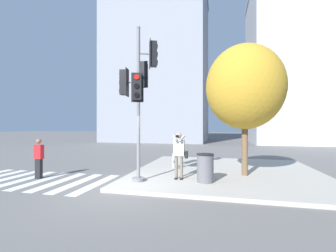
{
  "coord_description": "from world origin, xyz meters",
  "views": [
    {
      "loc": [
        3.27,
        -7.0,
        2.12
      ],
      "look_at": [
        1.32,
        1.22,
        2.14
      ],
      "focal_mm": 24.0,
      "sensor_mm": 36.0,
      "label": 1
    }
  ],
  "objects_px": {
    "trash_bin": "(205,168)",
    "fire_hydrant": "(174,161)",
    "person_photographer": "(179,151)",
    "street_tree": "(245,87)",
    "traffic_signal_pole": "(139,86)",
    "pedestrian_distant": "(39,157)"
  },
  "relations": [
    {
      "from": "traffic_signal_pole",
      "to": "fire_hydrant",
      "type": "xyz_separation_m",
      "value": [
        0.7,
        2.78,
        -3.1
      ]
    },
    {
      "from": "person_photographer",
      "to": "street_tree",
      "type": "relative_size",
      "value": 0.33
    },
    {
      "from": "fire_hydrant",
      "to": "trash_bin",
      "type": "xyz_separation_m",
      "value": [
        1.65,
        -2.4,
        0.15
      ]
    },
    {
      "from": "traffic_signal_pole",
      "to": "street_tree",
      "type": "xyz_separation_m",
      "value": [
        3.85,
        1.89,
        0.12
      ]
    },
    {
      "from": "trash_bin",
      "to": "fire_hydrant",
      "type": "bearing_deg",
      "value": 124.59
    },
    {
      "from": "traffic_signal_pole",
      "to": "pedestrian_distant",
      "type": "height_order",
      "value": "traffic_signal_pole"
    },
    {
      "from": "person_photographer",
      "to": "street_tree",
      "type": "distance_m",
      "value": 3.76
    },
    {
      "from": "pedestrian_distant",
      "to": "fire_hydrant",
      "type": "distance_m",
      "value": 5.77
    },
    {
      "from": "pedestrian_distant",
      "to": "fire_hydrant",
      "type": "relative_size",
      "value": 2.27
    },
    {
      "from": "street_tree",
      "to": "fire_hydrant",
      "type": "height_order",
      "value": "street_tree"
    },
    {
      "from": "trash_bin",
      "to": "street_tree",
      "type": "bearing_deg",
      "value": 45.31
    },
    {
      "from": "traffic_signal_pole",
      "to": "fire_hydrant",
      "type": "bearing_deg",
      "value": 75.83
    },
    {
      "from": "trash_bin",
      "to": "traffic_signal_pole",
      "type": "bearing_deg",
      "value": -170.81
    },
    {
      "from": "person_photographer",
      "to": "trash_bin",
      "type": "bearing_deg",
      "value": -14.92
    },
    {
      "from": "traffic_signal_pole",
      "to": "pedestrian_distant",
      "type": "bearing_deg",
      "value": -179.38
    },
    {
      "from": "person_photographer",
      "to": "pedestrian_distant",
      "type": "xyz_separation_m",
      "value": [
        -5.68,
        -0.69,
        -0.32
      ]
    },
    {
      "from": "traffic_signal_pole",
      "to": "fire_hydrant",
      "type": "relative_size",
      "value": 7.88
    },
    {
      "from": "fire_hydrant",
      "to": "trash_bin",
      "type": "relative_size",
      "value": 0.71
    },
    {
      "from": "traffic_signal_pole",
      "to": "street_tree",
      "type": "bearing_deg",
      "value": 26.16
    },
    {
      "from": "traffic_signal_pole",
      "to": "person_photographer",
      "type": "xyz_separation_m",
      "value": [
        1.37,
        0.64,
        -2.41
      ]
    },
    {
      "from": "person_photographer",
      "to": "pedestrian_distant",
      "type": "bearing_deg",
      "value": -173.07
    },
    {
      "from": "person_photographer",
      "to": "trash_bin",
      "type": "height_order",
      "value": "person_photographer"
    }
  ]
}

